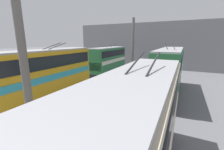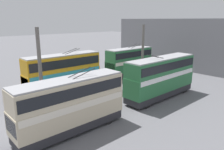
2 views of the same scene
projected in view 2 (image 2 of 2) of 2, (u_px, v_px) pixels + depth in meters
The scene contains 12 objects.
ground_plane at pixel (24, 120), 21.45m from camera, with size 240.00×240.00×0.00m, color slate.
depot_back_wall at pixel (190, 46), 40.58m from camera, with size 0.50×36.00×9.79m.
support_column_near at pixel (41, 74), 21.72m from camera, with size 0.66×0.66×8.92m.
support_column_far at pixel (143, 57), 31.91m from camera, with size 0.66×0.66×8.92m.
bus_left_near at pixel (71, 102), 18.59m from camera, with size 9.98×2.54×5.45m.
bus_left_far at pixel (161, 75), 27.03m from camera, with size 11.02×2.54×5.72m.
bus_right_mid at pixel (63, 71), 29.25m from camera, with size 10.55×2.54×5.77m.
bus_right_far at pixel (129, 60), 37.66m from camera, with size 9.09×2.54×5.49m.
person_aisle_midway at pixel (130, 81), 31.78m from camera, with size 0.47×0.34×1.62m.
person_by_right_row at pixel (87, 86), 29.74m from camera, with size 0.44×0.27×1.59m.
person_aisle_foreground at pixel (51, 108), 21.99m from camera, with size 0.29×0.45×1.69m.
oil_drum at pixel (98, 106), 24.01m from camera, with size 0.57×0.57×0.81m.
Camera 2 is at (-6.84, -20.40, 9.57)m, focal length 35.00 mm.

